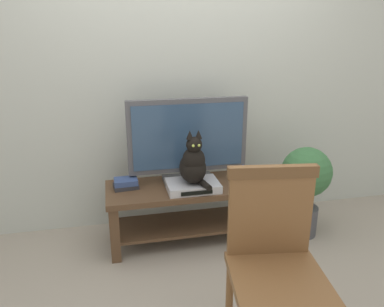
% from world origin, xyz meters
% --- Properties ---
extents(ground_plane, '(12.00, 12.00, 0.00)m').
position_xyz_m(ground_plane, '(0.00, 0.00, 0.00)').
color(ground_plane, gray).
extents(back_wall, '(7.00, 0.12, 2.80)m').
position_xyz_m(back_wall, '(0.00, 0.91, 1.40)').
color(back_wall, '#B7BCB2').
rests_on(back_wall, ground).
extents(tv_stand, '(1.30, 0.48, 0.47)m').
position_xyz_m(tv_stand, '(0.02, 0.46, 0.33)').
color(tv_stand, '#513823').
rests_on(tv_stand, ground).
extents(tv, '(0.93, 0.20, 0.66)m').
position_xyz_m(tv, '(0.02, 0.55, 0.82)').
color(tv, '#4C4C51').
rests_on(tv, tv_stand).
extents(media_box, '(0.39, 0.28, 0.06)m').
position_xyz_m(media_box, '(0.02, 0.37, 0.50)').
color(media_box, '#BCBCC1').
rests_on(media_box, tv_stand).
extents(cat, '(0.20, 0.32, 0.41)m').
position_xyz_m(cat, '(0.02, 0.36, 0.68)').
color(cat, black).
rests_on(cat, media_box).
extents(wooden_chair, '(0.50, 0.51, 1.00)m').
position_xyz_m(wooden_chair, '(0.18, -0.72, 0.58)').
color(wooden_chair, brown).
rests_on(wooden_chair, ground).
extents(book_stack, '(0.20, 0.15, 0.07)m').
position_xyz_m(book_stack, '(-0.47, 0.51, 0.50)').
color(book_stack, '#2D2D33').
rests_on(book_stack, tv_stand).
extents(potted_plant, '(0.40, 0.40, 0.75)m').
position_xyz_m(potted_plant, '(0.93, 0.33, 0.46)').
color(potted_plant, '#47474C').
rests_on(potted_plant, ground).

